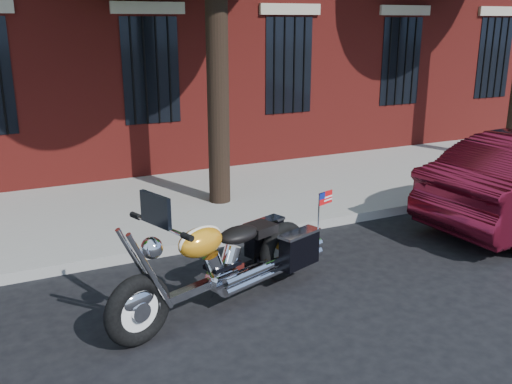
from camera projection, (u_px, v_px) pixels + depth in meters
name	position (u px, v px, depth m)	size (l,w,h in m)	color
ground	(271.00, 281.00, 7.13)	(120.00, 120.00, 0.00)	black
curb	(228.00, 239.00, 8.30)	(40.00, 0.16, 0.15)	gray
sidewalk	(186.00, 203.00, 9.92)	(40.00, 3.60, 0.15)	gray
motorcycle	(229.00, 263.00, 6.40)	(2.98, 1.46, 1.52)	black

